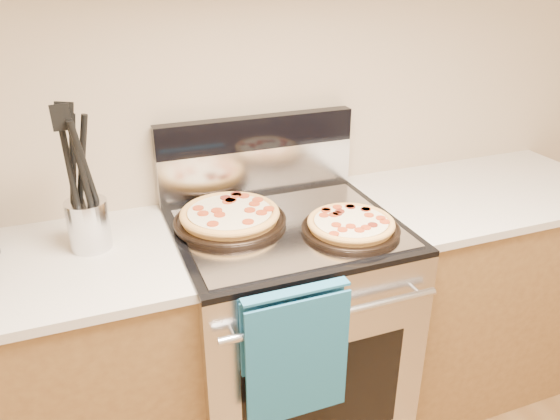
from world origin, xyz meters
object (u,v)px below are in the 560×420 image
object	(u,v)px
pepperoni_pizza_back	(230,217)
pepperoni_pizza_front	(351,225)
utensil_crock	(89,225)
range_body	(286,336)

from	to	relation	value
pepperoni_pizza_back	pepperoni_pizza_front	size ratio (longest dim) A/B	1.17
utensil_crock	pepperoni_pizza_front	bearing A→B (deg)	-15.54
range_body	pepperoni_pizza_front	world-z (taller)	pepperoni_pizza_front
range_body	pepperoni_pizza_front	bearing A→B (deg)	-36.33
pepperoni_pizza_back	pepperoni_pizza_front	distance (m)	0.41
pepperoni_pizza_back	utensil_crock	distance (m)	0.45
pepperoni_pizza_back	pepperoni_pizza_front	world-z (taller)	pepperoni_pizza_back
pepperoni_pizza_back	utensil_crock	xyz separation A→B (m)	(-0.45, 0.02, 0.04)
utensil_crock	range_body	bearing A→B (deg)	-8.54
pepperoni_pizza_back	pepperoni_pizza_front	bearing A→B (deg)	-29.27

